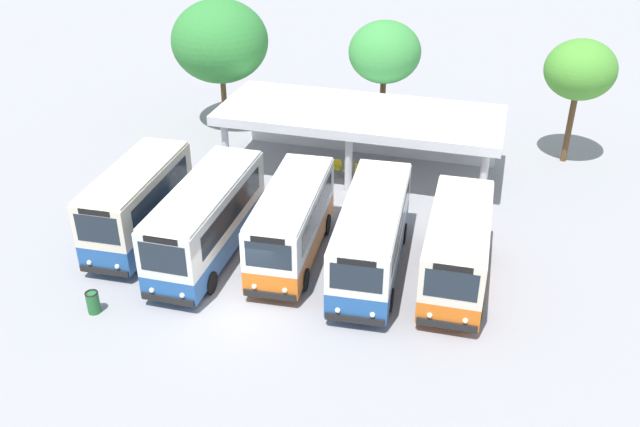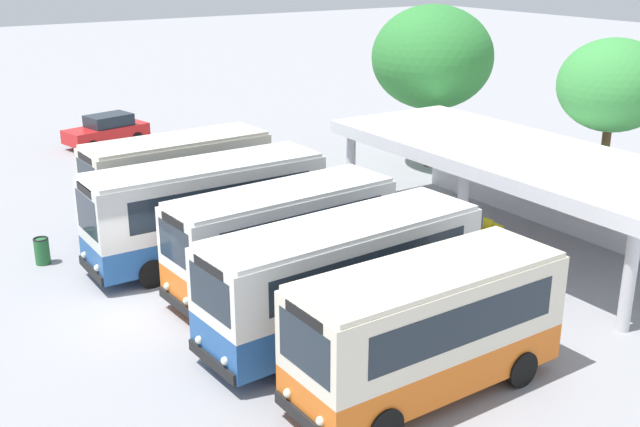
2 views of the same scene
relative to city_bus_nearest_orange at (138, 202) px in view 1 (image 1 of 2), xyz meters
name	(u,v)px [view 1 (image 1 of 2)]	position (x,y,z in m)	size (l,w,h in m)	color
ground_plane	(241,309)	(5.98, -3.53, -1.87)	(180.00, 180.00, 0.00)	#939399
city_bus_nearest_orange	(138,202)	(0.00, 0.00, 0.00)	(2.55, 6.86, 3.40)	black
city_bus_second_in_row	(207,218)	(3.38, -0.43, -0.04)	(2.44, 7.98, 3.32)	black
city_bus_middle_cream	(292,221)	(6.76, 0.45, -0.12)	(2.62, 7.24, 3.16)	black
city_bus_fourth_amber	(372,234)	(10.14, 0.33, -0.11)	(2.80, 8.09, 3.18)	black
city_bus_fifth_blue	(457,247)	(13.52, 0.32, -0.13)	(2.52, 6.83, 3.15)	black
terminal_canopy	(363,120)	(7.60, 9.82, 0.78)	(14.21, 5.65, 3.40)	silver
waiting_chair_end_by_column	(325,166)	(6.01, 8.33, -1.35)	(0.46, 0.46, 0.86)	slate
waiting_chair_second_from_end	(337,166)	(6.61, 8.44, -1.35)	(0.46, 0.46, 0.86)	slate
waiting_chair_middle_seat	(348,168)	(7.21, 8.42, -1.35)	(0.46, 0.46, 0.86)	slate
waiting_chair_fourth_seat	(359,170)	(7.82, 8.30, -1.35)	(0.46, 0.46, 0.86)	slate
roadside_tree_behind_canopy	(385,52)	(7.92, 13.52, 3.29)	(3.93, 3.93, 6.85)	brown
roadside_tree_east_of_canopy	(580,70)	(18.02, 13.53, 3.17)	(3.60, 3.60, 6.61)	brown
roadside_tree_west_of_canopy	(220,41)	(-1.59, 13.24, 3.25)	(5.53, 5.53, 7.47)	brown
litter_bin_apron	(93,302)	(0.77, -5.18, -1.42)	(0.49, 0.49, 0.90)	#266633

